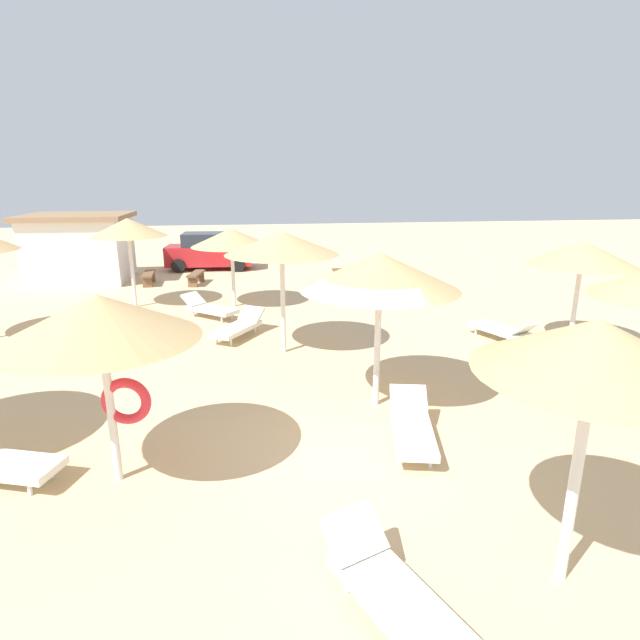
% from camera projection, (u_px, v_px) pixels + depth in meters
% --- Properties ---
extents(ground_plane, '(80.00, 80.00, 0.00)m').
position_uv_depth(ground_plane, '(346.00, 434.00, 8.69)').
color(ground_plane, '#D1B284').
extents(parasol_0, '(2.59, 2.59, 2.76)m').
position_uv_depth(parasol_0, '(582.00, 254.00, 12.45)').
color(parasol_0, silver).
rests_on(parasol_0, ground).
extents(parasol_1, '(2.67, 2.67, 2.77)m').
position_uv_depth(parasol_1, '(100.00, 319.00, 6.75)').
color(parasol_1, silver).
rests_on(parasol_1, ground).
extents(parasol_2, '(2.66, 2.66, 2.63)m').
position_uv_depth(parasol_2, '(231.00, 238.00, 16.66)').
color(parasol_2, silver).
rests_on(parasol_2, ground).
extents(parasol_4, '(2.93, 2.93, 2.96)m').
position_uv_depth(parasol_4, '(380.00, 272.00, 9.13)').
color(parasol_4, silver).
rests_on(parasol_4, ground).
extents(parasol_5, '(2.75, 2.75, 3.02)m').
position_uv_depth(parasol_5, '(282.00, 243.00, 12.04)').
color(parasol_5, silver).
rests_on(parasol_5, ground).
extents(parasol_6, '(2.31, 2.31, 2.98)m').
position_uv_depth(parasol_6, '(596.00, 348.00, 4.85)').
color(parasol_6, silver).
rests_on(parasol_6, ground).
extents(parasol_8, '(2.47, 2.47, 2.97)m').
position_uv_depth(parasol_8, '(128.00, 228.00, 16.47)').
color(parasol_8, silver).
rests_on(parasol_8, ground).
extents(lounger_0, '(1.30, 1.99, 0.73)m').
position_uv_depth(lounger_0, '(503.00, 329.00, 13.55)').
color(lounger_0, silver).
rests_on(lounger_0, ground).
extents(lounger_2, '(1.85, 1.72, 0.70)m').
position_uv_depth(lounger_2, '(209.00, 308.00, 15.79)').
color(lounger_2, silver).
rests_on(lounger_2, ground).
extents(lounger_4, '(1.04, 2.00, 0.67)m').
position_uv_depth(lounger_4, '(412.00, 425.00, 8.34)').
color(lounger_4, silver).
rests_on(lounger_4, ground).
extents(lounger_5, '(1.56, 1.95, 0.68)m').
position_uv_depth(lounger_5, '(239.00, 326.00, 13.87)').
color(lounger_5, silver).
rests_on(lounger_5, ground).
extents(lounger_6, '(1.30, 1.99, 0.72)m').
position_uv_depth(lounger_6, '(391.00, 589.00, 5.02)').
color(lounger_6, silver).
rests_on(lounger_6, ground).
extents(bench_0, '(0.48, 1.52, 0.49)m').
position_uv_depth(bench_0, '(149.00, 276.00, 20.62)').
color(bench_0, brown).
rests_on(bench_0, ground).
extents(bench_1, '(1.51, 0.43, 0.49)m').
position_uv_depth(bench_1, '(350.00, 272.00, 21.60)').
color(bench_1, brown).
rests_on(bench_1, ground).
extents(bench_2, '(0.65, 1.55, 0.49)m').
position_uv_depth(bench_2, '(196.00, 276.00, 20.67)').
color(bench_2, brown).
rests_on(bench_2, ground).
extents(parked_car, '(4.08, 2.15, 1.72)m').
position_uv_depth(parked_car, '(209.00, 252.00, 24.01)').
color(parked_car, '#B21E23').
rests_on(parked_car, ground).
extents(beach_cabana, '(4.10, 3.67, 2.79)m').
position_uv_depth(beach_cabana, '(80.00, 247.00, 21.11)').
color(beach_cabana, white).
rests_on(beach_cabana, ground).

